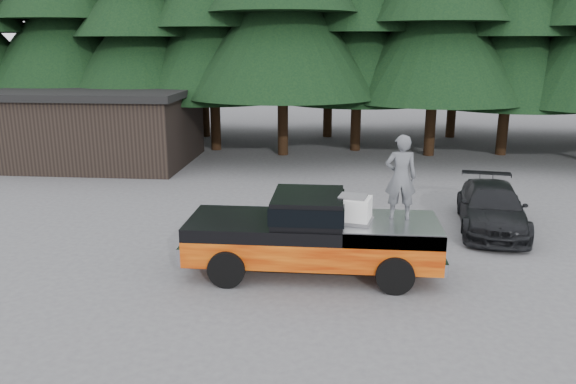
# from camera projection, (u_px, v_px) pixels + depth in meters

# --- Properties ---
(ground) EXTENTS (120.00, 120.00, 0.00)m
(ground) POSITION_uv_depth(u_px,v_px,m) (262.00, 276.00, 13.15)
(ground) COLOR #4B4B4D
(ground) RESTS_ON ground
(pickup_truck) EXTENTS (6.00, 2.04, 1.33)m
(pickup_truck) POSITION_uv_depth(u_px,v_px,m) (312.00, 246.00, 13.20)
(pickup_truck) COLOR orange
(pickup_truck) RESTS_ON ground
(truck_cab) EXTENTS (1.66, 1.90, 0.59)m
(truck_cab) POSITION_uv_depth(u_px,v_px,m) (308.00, 206.00, 12.96)
(truck_cab) COLOR black
(truck_cab) RESTS_ON pickup_truck
(air_compressor) EXTENTS (0.92, 0.81, 0.55)m
(air_compressor) POSITION_uv_depth(u_px,v_px,m) (353.00, 210.00, 12.77)
(air_compressor) COLOR white
(air_compressor) RESTS_ON pickup_truck
(man_on_bed) EXTENTS (0.72, 0.47, 1.97)m
(man_on_bed) POSITION_uv_depth(u_px,v_px,m) (401.00, 177.00, 12.80)
(man_on_bed) COLOR #515458
(man_on_bed) RESTS_ON pickup_truck
(parked_car) EXTENTS (2.41, 4.65, 1.29)m
(parked_car) POSITION_uv_depth(u_px,v_px,m) (492.00, 207.00, 16.31)
(parked_car) COLOR black
(parked_car) RESTS_ON ground
(utility_building) EXTENTS (8.40, 6.40, 3.30)m
(utility_building) POSITION_uv_depth(u_px,v_px,m) (99.00, 126.00, 25.07)
(utility_building) COLOR black
(utility_building) RESTS_ON ground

